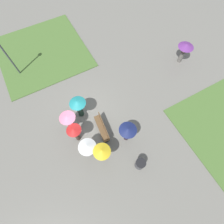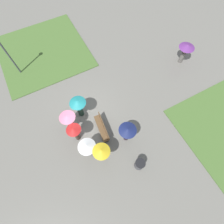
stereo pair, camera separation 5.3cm
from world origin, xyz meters
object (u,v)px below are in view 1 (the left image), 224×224
(crowd_person_teal, at_px, (78,105))
(lone_walker_far_path, at_px, (185,48))
(crowd_person_navy, at_px, (128,131))
(lamp_post, at_px, (2,49))
(crowd_person_pink, at_px, (69,121))
(crowd_person_white, at_px, (88,148))
(trash_bin, at_px, (140,164))
(park_bench, at_px, (103,127))
(crowd_person_yellow, at_px, (102,153))
(crowd_person_red, at_px, (75,132))

(crowd_person_teal, distance_m, lone_walker_far_path, 9.31)
(crowd_person_navy, bearing_deg, lamp_post, 116.60)
(crowd_person_pink, distance_m, crowd_person_navy, 3.77)
(crowd_person_white, bearing_deg, trash_bin, -40.66)
(crowd_person_white, height_order, crowd_person_navy, crowd_person_white)
(trash_bin, relative_size, crowd_person_navy, 0.49)
(lamp_post, distance_m, crowd_person_pink, 6.82)
(park_bench, distance_m, lone_walker_far_path, 8.87)
(crowd_person_yellow, distance_m, crowd_person_pink, 3.01)
(lamp_post, xyz_separation_m, lone_walker_far_path, (5.12, 12.16, -1.22))
(crowd_person_pink, bearing_deg, crowd_person_red, 176.13)
(park_bench, relative_size, crowd_person_yellow, 1.04)
(trash_bin, distance_m, crowd_person_navy, 2.13)
(crowd_person_navy, bearing_deg, trash_bin, -97.31)
(crowd_person_red, relative_size, crowd_person_pink, 1.01)
(crowd_person_red, bearing_deg, crowd_person_teal, -52.69)
(park_bench, height_order, crowd_person_yellow, crowd_person_yellow)
(lamp_post, height_order, crowd_person_pink, lamp_post)
(crowd_person_yellow, distance_m, crowd_person_red, 2.13)
(crowd_person_pink, bearing_deg, crowd_person_teal, -62.15)
(crowd_person_red, distance_m, crowd_person_white, 1.32)
(park_bench, relative_size, crowd_person_pink, 1.09)
(crowd_person_white, relative_size, lone_walker_far_path, 1.03)
(crowd_person_red, bearing_deg, crowd_person_white, 170.02)
(trash_bin, distance_m, crowd_person_teal, 5.38)
(trash_bin, height_order, crowd_person_teal, crowd_person_teal)
(park_bench, distance_m, crowd_person_teal, 2.16)
(lamp_post, bearing_deg, trash_bin, 23.21)
(crowd_person_yellow, distance_m, crowd_person_teal, 3.50)
(crowd_person_teal, relative_size, lone_walker_far_path, 1.04)
(crowd_person_white, bearing_deg, crowd_person_red, 103.59)
(crowd_person_white, bearing_deg, crowd_person_teal, 78.65)
(lone_walker_far_path, bearing_deg, trash_bin, 42.21)
(crowd_person_navy, bearing_deg, park_bench, 129.41)
(crowd_person_navy, height_order, crowd_person_teal, crowd_person_teal)
(park_bench, height_order, lone_walker_far_path, lone_walker_far_path)
(crowd_person_red, xyz_separation_m, crowd_person_navy, (1.50, 2.84, -0.02))
(crowd_person_pink, distance_m, crowd_person_white, 2.25)
(crowd_person_pink, bearing_deg, park_bench, -129.39)
(trash_bin, bearing_deg, crowd_person_navy, 174.63)
(lone_walker_far_path, bearing_deg, crowd_person_pink, 12.55)
(crowd_person_yellow, height_order, crowd_person_red, crowd_person_yellow)
(lone_walker_far_path, bearing_deg, crowd_person_navy, 32.13)
(lamp_post, bearing_deg, lone_walker_far_path, 67.17)
(crowd_person_yellow, bearing_deg, crowd_person_teal, 146.42)
(crowd_person_yellow, bearing_deg, lamp_post, 164.09)
(crowd_person_red, xyz_separation_m, crowd_person_pink, (-0.93, -0.03, -0.16))
(crowd_person_navy, bearing_deg, crowd_person_red, 150.18)
(trash_bin, height_order, lone_walker_far_path, lone_walker_far_path)
(crowd_person_red, height_order, crowd_person_pink, crowd_person_red)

